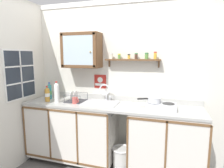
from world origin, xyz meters
TOP-DOWN VIEW (x-y plane):
  - back_wall at (0.00, 0.59)m, footprint 3.23×0.07m
  - side_wall_left at (-1.34, -0.32)m, footprint 0.05×3.36m
  - lower_cabinet_run at (-0.61, 0.27)m, footprint 1.38×0.59m
  - lower_cabinet_run_right at (0.81, 0.27)m, footprint 0.98×0.59m
  - countertop at (0.00, 0.27)m, footprint 2.59×0.61m
  - backsplash at (0.00, 0.55)m, footprint 2.59×0.02m
  - sink at (-0.15, 0.31)m, footprint 0.52×0.42m
  - hot_plate_stove at (0.73, 0.26)m, footprint 0.39×0.29m
  - saucepan at (0.63, 0.28)m, footprint 0.31×0.20m
  - bottle_opaque_white_0 at (-0.81, 0.16)m, footprint 0.08×0.08m
  - bottle_detergent_teal_1 at (-1.05, 0.33)m, footprint 0.07×0.07m
  - bottle_juice_amber_2 at (-0.98, 0.17)m, footprint 0.08×0.08m
  - dish_rack at (-0.56, 0.30)m, footprint 0.29×0.28m
  - mug at (-0.51, 0.18)m, footprint 0.12×0.09m
  - wall_cabinet at (-0.50, 0.43)m, footprint 0.59×0.30m
  - spice_shelf at (0.29, 0.50)m, footprint 0.81×0.14m
  - warning_sign at (-0.25, 0.56)m, footprint 0.20×0.01m
  - window at (-1.31, 0.00)m, footprint 0.03×0.59m
  - trash_bin at (0.20, 0.21)m, footprint 0.28×0.28m

SIDE VIEW (x-z plane):
  - trash_bin at x=0.20m, z-range 0.01..0.35m
  - lower_cabinet_run at x=-0.61m, z-range 0.00..0.93m
  - lower_cabinet_run_right at x=0.81m, z-range 0.00..0.93m
  - sink at x=-0.15m, z-range 0.73..1.13m
  - countertop at x=0.00m, z-range 0.93..0.96m
  - dish_rack at x=-0.56m, z-range 0.91..1.07m
  - hot_plate_stove at x=0.73m, z-range 0.96..1.03m
  - backsplash at x=0.00m, z-range 0.96..1.04m
  - mug at x=-0.51m, z-range 0.96..1.05m
  - bottle_juice_amber_2 at x=-0.98m, z-range 0.95..1.19m
  - saucepan at x=0.63m, z-range 1.04..1.11m
  - bottle_detergent_teal_1 at x=-1.05m, z-range 0.94..1.22m
  - bottle_opaque_white_0 at x=-0.81m, z-range 0.95..1.27m
  - warning_sign at x=-0.25m, z-range 1.14..1.36m
  - side_wall_left at x=-1.34m, z-range 0.00..2.50m
  - back_wall at x=0.00m, z-range 0.01..2.51m
  - window at x=-1.31m, z-range 1.02..1.75m
  - spice_shelf at x=0.29m, z-range 1.50..1.73m
  - wall_cabinet at x=-0.50m, z-range 1.48..2.01m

